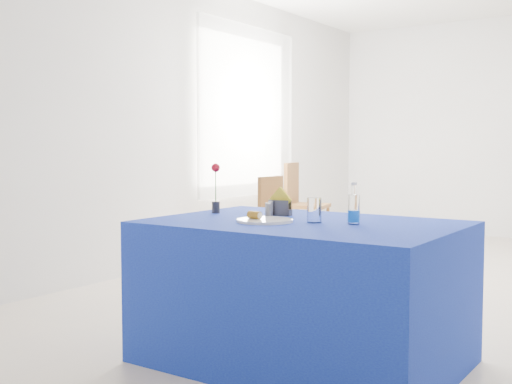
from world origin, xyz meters
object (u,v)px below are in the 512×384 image
chair_win_b (300,199)px  blue_table (303,292)px  chair_win_a (279,215)px  plate (265,221)px  water_bottle (354,210)px

chair_win_b → blue_table: bearing=-162.5°
chair_win_b → chair_win_a: bearing=-171.8°
plate → blue_table: size_ratio=0.19×
chair_win_a → plate: bearing=-149.1°
blue_table → water_bottle: (0.27, 0.05, 0.45)m
plate → chair_win_b: (-1.85, 3.55, -0.20)m
blue_table → water_bottle: bearing=10.0°
chair_win_a → chair_win_b: bearing=21.6°
blue_table → chair_win_b: 3.97m
plate → water_bottle: bearing=23.0°
water_bottle → chair_win_b: chair_win_b is taller
water_bottle → plate: bearing=-157.0°
blue_table → chair_win_b: (-2.01, 3.42, 0.18)m
blue_table → chair_win_a: (-1.54, 2.22, 0.13)m
plate → chair_win_a: (-1.39, 2.35, -0.26)m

